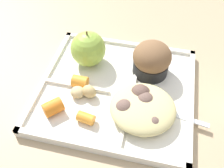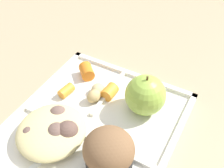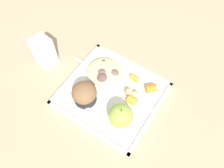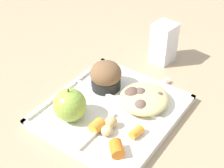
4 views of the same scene
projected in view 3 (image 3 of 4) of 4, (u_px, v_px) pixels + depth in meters
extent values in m
plane|color=tan|center=(112.00, 95.00, 0.74)|extent=(6.00, 6.00, 0.00)
cube|color=silver|center=(112.00, 95.00, 0.74)|extent=(0.30, 0.28, 0.01)
cube|color=silver|center=(133.00, 65.00, 0.78)|extent=(0.30, 0.01, 0.01)
cube|color=silver|center=(87.00, 127.00, 0.67)|extent=(0.30, 0.01, 0.01)
cube|color=silver|center=(151.00, 117.00, 0.69)|extent=(0.01, 0.28, 0.01)
cube|color=silver|center=(76.00, 72.00, 0.77)|extent=(0.01, 0.28, 0.01)
cube|color=silver|center=(103.00, 88.00, 0.74)|extent=(0.01, 0.26, 0.01)
cube|color=silver|center=(134.00, 101.00, 0.71)|extent=(0.13, 0.01, 0.01)
sphere|color=#93B742|center=(121.00, 116.00, 0.65)|extent=(0.07, 0.07, 0.07)
cylinder|color=#4C381E|center=(121.00, 111.00, 0.62)|extent=(0.00, 0.00, 0.01)
cylinder|color=black|center=(85.00, 97.00, 0.71)|extent=(0.07, 0.07, 0.03)
ellipsoid|color=brown|center=(84.00, 93.00, 0.68)|extent=(0.08, 0.08, 0.06)
cylinder|color=orange|center=(132.00, 100.00, 0.70)|extent=(0.03, 0.03, 0.02)
cylinder|color=orange|center=(151.00, 88.00, 0.73)|extent=(0.04, 0.04, 0.03)
cylinder|color=orange|center=(135.00, 78.00, 0.75)|extent=(0.03, 0.02, 0.02)
ellipsoid|color=tan|center=(129.00, 92.00, 0.72)|extent=(0.03, 0.03, 0.03)
ellipsoid|color=tan|center=(135.00, 95.00, 0.72)|extent=(0.03, 0.03, 0.02)
ellipsoid|color=#D6C684|center=(105.00, 72.00, 0.75)|extent=(0.12, 0.11, 0.03)
sphere|color=brown|center=(102.00, 74.00, 0.75)|extent=(0.04, 0.04, 0.04)
sphere|color=brown|center=(104.00, 64.00, 0.77)|extent=(0.03, 0.03, 0.03)
sphere|color=brown|center=(114.00, 74.00, 0.75)|extent=(0.04, 0.04, 0.04)
sphere|color=brown|center=(102.00, 78.00, 0.74)|extent=(0.04, 0.04, 0.04)
cube|color=white|center=(87.00, 66.00, 0.78)|extent=(0.10, 0.03, 0.00)
cube|color=white|center=(101.00, 78.00, 0.76)|extent=(0.04, 0.03, 0.00)
cylinder|color=white|center=(105.00, 85.00, 0.75)|extent=(0.02, 0.01, 0.00)
cylinder|color=white|center=(107.00, 83.00, 0.75)|extent=(0.02, 0.01, 0.00)
cylinder|color=white|center=(109.00, 81.00, 0.75)|extent=(0.02, 0.01, 0.00)
cube|color=white|center=(44.00, 52.00, 0.76)|extent=(0.06, 0.06, 0.11)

